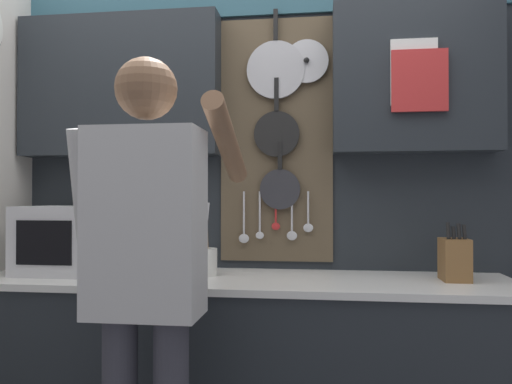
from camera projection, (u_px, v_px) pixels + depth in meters
base_cabinet_counter at (242, 378)px, 2.23m from camera, size 2.39×0.61×0.90m
back_wall_unit at (249, 148)px, 2.51m from camera, size 2.96×0.23×2.46m
microwave at (75, 239)px, 2.37m from camera, size 0.47×0.37×0.32m
knife_block at (455, 259)px, 2.15m from camera, size 0.11×0.15×0.25m
utensil_crock at (205, 257)px, 2.29m from camera, size 0.12×0.11×0.35m
person at (147, 261)px, 1.70m from camera, size 0.54×0.65×1.73m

